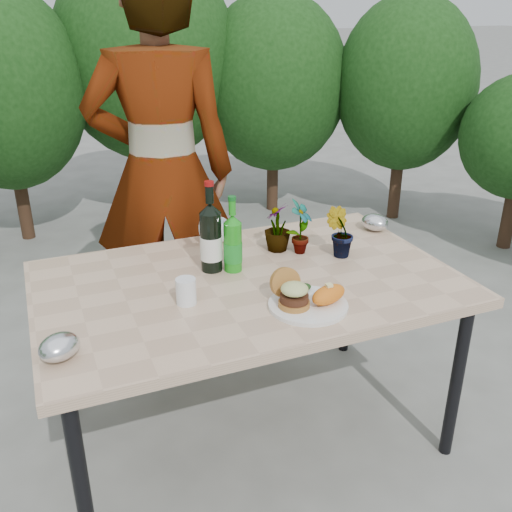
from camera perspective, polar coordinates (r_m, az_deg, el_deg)
name	(u,v)px	position (r m, az deg, el deg)	size (l,w,h in m)	color
ground	(249,432)	(2.62, -0.69, -17.18)	(80.00, 80.00, 0.00)	slate
patio_table	(248,292)	(2.23, -0.78, -3.64)	(1.60, 1.00, 0.75)	tan
shrub_hedge	(186,106)	(3.70, -7.02, 14.66)	(6.86, 5.16, 2.19)	#382316
dinner_plate	(308,305)	(2.01, 5.23, -4.93)	(0.28, 0.28, 0.01)	white
burger_stack	(292,292)	(1.98, 3.62, -3.64)	(0.11, 0.16, 0.11)	#B7722D
sweet_potato	(329,295)	(2.01, 7.27, -3.84)	(0.15, 0.08, 0.06)	orange
grilled_veg	(301,288)	(2.08, 4.51, -3.22)	(0.08, 0.05, 0.03)	olive
wine_bottle	(211,238)	(2.23, -4.53, 1.77)	(0.09, 0.09, 0.37)	black
sparkling_water	(233,244)	(2.23, -2.34, 1.22)	(0.07, 0.07, 0.31)	#1B8F1A
plastic_cup	(186,291)	(2.02, -7.01, -3.52)	(0.07, 0.07, 0.10)	white
seedling_left	(300,227)	(2.40, 4.47, 2.91)	(0.12, 0.08, 0.24)	#26581E
seedling_mid	(340,233)	(2.39, 8.36, 2.33)	(0.12, 0.09, 0.21)	#25561D
seedling_right	(277,227)	(2.43, 2.15, 2.90)	(0.12, 0.12, 0.21)	#2A5C1F
blue_bowl	(214,232)	(2.53, -4.27, 2.43)	(0.13, 0.13, 0.10)	white
foil_packet_left	(59,347)	(1.81, -19.08, -8.58)	(0.13, 0.11, 0.08)	silver
foil_packet_right	(375,222)	(2.72, 11.80, 3.32)	(0.13, 0.11, 0.08)	silver
person	(162,174)	(2.81, -9.36, 8.10)	(0.71, 0.47, 1.95)	#936749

